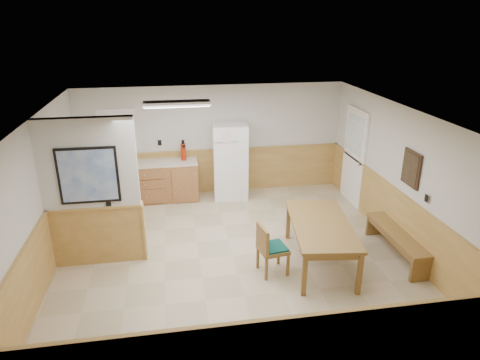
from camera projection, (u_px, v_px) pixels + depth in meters
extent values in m
plane|color=#C2AC8B|center=(233.00, 256.00, 7.48)|extent=(6.00, 6.00, 0.00)
cube|color=white|center=(232.00, 115.00, 6.57)|extent=(6.00, 6.00, 0.02)
cube|color=silver|center=(213.00, 140.00, 9.78)|extent=(6.00, 0.02, 2.50)
cube|color=silver|center=(401.00, 179.00, 7.49)|extent=(0.02, 6.00, 2.50)
cube|color=silver|center=(39.00, 202.00, 6.56)|extent=(0.02, 6.00, 2.50)
cube|color=tan|center=(214.00, 171.00, 10.04)|extent=(6.00, 0.04, 1.00)
cube|color=tan|center=(395.00, 217.00, 7.76)|extent=(0.04, 6.00, 1.00)
cube|color=tan|center=(49.00, 245.00, 6.84)|extent=(0.04, 6.00, 1.00)
cube|color=silver|center=(88.00, 164.00, 6.68)|extent=(1.50, 0.15, 1.50)
cube|color=tan|center=(98.00, 235.00, 7.14)|extent=(1.50, 0.17, 1.00)
cube|color=black|center=(88.00, 176.00, 6.65)|extent=(0.92, 0.03, 0.92)
cube|color=silver|center=(88.00, 176.00, 6.64)|extent=(0.84, 0.01, 0.84)
cube|color=#A56D3A|center=(167.00, 181.00, 9.62)|extent=(1.40, 0.60, 0.86)
cube|color=#A56D3A|center=(99.00, 185.00, 9.39)|extent=(0.06, 0.60, 0.86)
cube|color=#A56D3A|center=(133.00, 183.00, 9.51)|extent=(0.06, 0.60, 0.86)
cube|color=beige|center=(147.00, 163.00, 9.39)|extent=(2.20, 0.60, 0.04)
cube|color=beige|center=(147.00, 156.00, 9.64)|extent=(2.20, 0.02, 0.10)
cube|color=white|center=(354.00, 158.00, 9.31)|extent=(0.05, 1.02, 2.15)
cube|color=white|center=(354.00, 158.00, 9.31)|extent=(0.04, 0.90, 2.05)
cube|color=silver|center=(355.00, 134.00, 9.12)|extent=(0.02, 0.76, 0.80)
cube|color=white|center=(117.00, 132.00, 9.33)|extent=(0.80, 0.03, 1.00)
cube|color=white|center=(117.00, 132.00, 9.32)|extent=(0.70, 0.01, 0.90)
cube|color=#352115|center=(411.00, 169.00, 7.10)|extent=(0.03, 0.50, 0.60)
cube|color=black|center=(410.00, 169.00, 7.10)|extent=(0.01, 0.42, 0.52)
cube|color=white|center=(177.00, 103.00, 7.66)|extent=(1.20, 0.30, 0.08)
cube|color=white|center=(177.00, 106.00, 7.68)|extent=(1.15, 0.25, 0.01)
cube|color=white|center=(230.00, 161.00, 9.64)|extent=(0.80, 0.75, 1.71)
cube|color=silver|center=(246.00, 134.00, 9.10)|extent=(0.03, 0.02, 0.22)
cube|color=silver|center=(246.00, 158.00, 9.29)|extent=(0.03, 0.02, 0.40)
cube|color=olive|center=(321.00, 225.00, 7.00)|extent=(1.19, 1.99, 0.05)
cube|color=olive|center=(321.00, 229.00, 7.03)|extent=(1.07, 1.88, 0.10)
cube|color=olive|center=(304.00, 275.00, 6.31)|extent=(0.08, 0.08, 0.70)
cube|color=olive|center=(288.00, 221.00, 7.95)|extent=(0.08, 0.08, 0.70)
cube|color=olive|center=(359.00, 274.00, 6.33)|extent=(0.08, 0.08, 0.70)
cube|color=olive|center=(332.00, 221.00, 7.97)|extent=(0.08, 0.08, 0.70)
cube|color=olive|center=(397.00, 234.00, 7.34)|extent=(0.37, 1.66, 0.05)
cube|color=olive|center=(421.00, 270.00, 6.70)|extent=(0.34, 0.06, 0.40)
cube|color=olive|center=(375.00, 225.00, 8.14)|extent=(0.34, 0.06, 0.40)
cube|color=olive|center=(273.00, 249.00, 6.87)|extent=(0.50, 0.50, 0.06)
cube|color=#0D4335|center=(273.00, 247.00, 6.85)|extent=(0.45, 0.45, 0.03)
cube|color=olive|center=(262.00, 238.00, 6.73)|extent=(0.12, 0.44, 0.40)
cube|color=#0D4335|center=(251.00, 240.00, 6.67)|extent=(0.08, 0.37, 0.34)
cube|color=olive|center=(266.00, 269.00, 6.73)|extent=(0.05, 0.05, 0.39)
cube|color=olive|center=(258.00, 257.00, 7.05)|extent=(0.05, 0.05, 0.39)
cube|color=olive|center=(288.00, 265.00, 6.84)|extent=(0.05, 0.05, 0.39)
cube|color=olive|center=(278.00, 254.00, 7.17)|extent=(0.05, 0.05, 0.39)
cylinder|color=#B01F09|center=(183.00, 152.00, 9.48)|extent=(0.13, 0.13, 0.38)
cylinder|color=black|center=(183.00, 142.00, 9.39)|extent=(0.06, 0.06, 0.08)
cylinder|color=#1A8F41|center=(111.00, 159.00, 9.26)|extent=(0.08, 0.08, 0.21)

